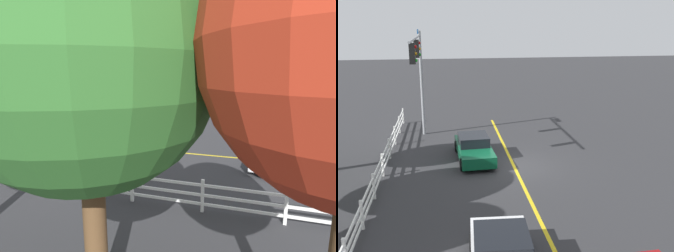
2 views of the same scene
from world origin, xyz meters
The scene contains 5 objects.
ground_plane centered at (0.00, 0.00, 0.00)m, with size 120.00×120.00×0.00m, color #2D2D30.
lane_center_stripe centered at (-4.00, 0.00, 0.00)m, with size 28.00×0.16×0.01m, color gold.
signal_assembly centered at (4.49, 4.90, 4.86)m, with size 7.98×0.38×6.86m.
car_2 centered at (1.44, 1.98, 0.63)m, with size 4.59×2.05×1.32m.
white_rail_fence centered at (-3.00, 6.56, 0.60)m, with size 26.10×0.10×1.15m.
Camera 2 is at (-19.44, 3.36, 7.45)m, focal length 42.86 mm.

